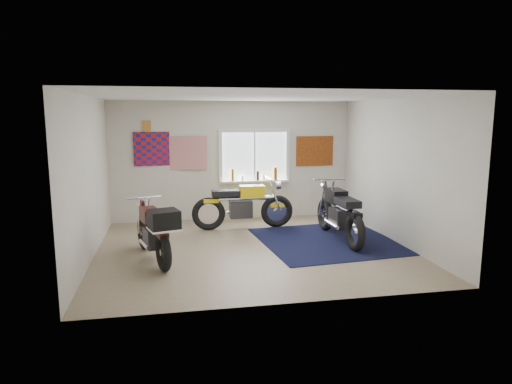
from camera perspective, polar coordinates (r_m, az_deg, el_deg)
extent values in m
plane|color=#9E896B|center=(8.33, -0.42, -7.07)|extent=(5.50, 5.50, 0.00)
plane|color=white|center=(7.98, -0.44, 11.84)|extent=(5.50, 5.50, 0.00)
plane|color=silver|center=(10.50, -2.91, 3.90)|extent=(5.50, 0.00, 5.50)
plane|color=silver|center=(5.63, 4.19, -1.02)|extent=(5.50, 0.00, 5.50)
plane|color=silver|center=(8.02, -20.15, 1.58)|extent=(0.00, 5.00, 5.00)
plane|color=silver|center=(8.96, 17.16, 2.52)|extent=(0.00, 5.00, 5.00)
cube|color=black|center=(8.91, 8.97, -6.02)|extent=(2.72, 2.82, 0.01)
cube|color=white|center=(10.55, -0.21, 4.49)|extent=(1.50, 0.02, 1.10)
cube|color=white|center=(10.50, -0.20, 7.69)|extent=(1.66, 0.06, 0.08)
cube|color=white|center=(10.61, -0.19, 1.31)|extent=(1.66, 0.06, 0.08)
cube|color=white|center=(10.42, -4.48, 4.40)|extent=(0.08, 0.06, 1.10)
cube|color=white|center=(10.71, 3.97, 4.54)|extent=(0.08, 0.06, 1.10)
cube|color=white|center=(10.54, -0.20, 4.48)|extent=(0.04, 0.06, 1.10)
cube|color=white|center=(10.55, -0.13, 1.37)|extent=(1.60, 0.16, 0.04)
cylinder|color=#885913|center=(10.43, -2.94, 2.15)|extent=(0.07, 0.07, 0.28)
cylinder|color=white|center=(10.47, -1.71, 1.75)|extent=(0.06, 0.06, 0.12)
cylinder|color=black|center=(10.53, 0.23, 2.07)|extent=(0.06, 0.06, 0.22)
cylinder|color=#C8C817|center=(10.57, 1.00, 1.88)|extent=(0.05, 0.05, 0.14)
cylinder|color=brown|center=(10.61, 2.44, 2.34)|extent=(0.09, 0.09, 0.30)
plane|color=red|center=(10.35, -12.31, 5.29)|extent=(1.00, 0.07, 1.00)
plane|color=red|center=(10.35, -8.68, 4.84)|extent=(0.90, 0.09, 0.90)
cube|color=#B67A34|center=(10.34, -13.53, 8.01)|extent=(0.18, 0.02, 0.24)
cube|color=#A54C14|center=(10.90, 7.33, 5.10)|extent=(0.90, 0.03, 0.70)
torus|color=black|center=(9.83, 2.62, -2.41)|extent=(0.70, 0.14, 0.70)
torus|color=black|center=(9.60, -5.95, -2.74)|extent=(0.70, 0.14, 0.70)
cylinder|color=silver|center=(9.83, 2.62, -2.41)|extent=(0.12, 0.11, 0.12)
cylinder|color=silver|center=(9.60, -5.95, -2.74)|extent=(0.12, 0.11, 0.12)
cylinder|color=silver|center=(9.63, -1.62, -0.81)|extent=(1.32, 0.10, 0.09)
cube|color=#2A2A2C|center=(9.66, -1.92, -2.17)|extent=(0.47, 0.29, 0.36)
cylinder|color=silver|center=(9.85, -2.07, -2.57)|extent=(0.58, 0.07, 0.07)
cube|color=yellow|center=(9.63, -0.52, 0.09)|extent=(0.52, 0.27, 0.25)
cube|color=black|center=(9.55, -3.80, -0.14)|extent=(0.58, 0.29, 0.13)
cube|color=yellow|center=(9.55, -5.66, -1.07)|extent=(0.31, 0.17, 0.08)
cube|color=yellow|center=(9.80, 2.63, -1.69)|extent=(0.29, 0.15, 0.05)
cylinder|color=silver|center=(9.66, 1.56, 1.75)|extent=(0.04, 0.65, 0.04)
cylinder|color=silver|center=(9.73, 2.77, 0.80)|extent=(0.11, 0.17, 0.17)
torus|color=black|center=(9.66, 8.63, -2.77)|extent=(0.15, 0.69, 0.68)
torus|color=black|center=(8.30, 12.29, -4.94)|extent=(0.15, 0.69, 0.68)
cylinder|color=silver|center=(9.66, 8.63, -2.77)|extent=(0.11, 0.12, 0.12)
cylinder|color=silver|center=(8.30, 12.29, -4.94)|extent=(0.11, 0.12, 0.12)
cylinder|color=silver|center=(8.90, 10.39, -1.67)|extent=(0.12, 1.37, 0.10)
cube|color=#2A2A2C|center=(8.90, 10.47, -3.24)|extent=(0.31, 0.49, 0.37)
cylinder|color=silver|center=(8.86, 9.41, -3.99)|extent=(0.09, 0.60, 0.08)
cube|color=black|center=(9.05, 9.95, -0.49)|extent=(0.29, 0.55, 0.26)
cube|color=black|center=(8.53, 11.37, -1.29)|extent=(0.31, 0.60, 0.13)
cube|color=black|center=(8.27, 12.22, -2.74)|extent=(0.18, 0.33, 0.09)
cube|color=black|center=(9.64, 8.65, -2.02)|extent=(0.16, 0.31, 0.05)
cylinder|color=silver|center=(9.35, 9.17, 1.60)|extent=(0.67, 0.05, 0.04)
cylinder|color=silver|center=(9.57, 8.68, 0.75)|extent=(0.18, 0.11, 0.17)
torus|color=black|center=(8.47, -13.86, -4.93)|extent=(0.29, 0.63, 0.62)
torus|color=black|center=(7.22, -11.50, -7.37)|extent=(0.29, 0.63, 0.62)
cylinder|color=silver|center=(8.47, -13.86, -4.93)|extent=(0.12, 0.13, 0.10)
cylinder|color=silver|center=(7.22, -11.50, -7.37)|extent=(0.12, 0.13, 0.10)
cylinder|color=silver|center=(7.77, -12.85, -4.02)|extent=(0.41, 1.18, 0.09)
cube|color=#2A2A2C|center=(7.77, -12.71, -5.60)|extent=(0.37, 0.48, 0.32)
cylinder|color=silver|center=(7.77, -13.78, -6.38)|extent=(0.20, 0.52, 0.07)
cube|color=#390F09|center=(7.90, -13.18, -2.82)|extent=(0.37, 0.52, 0.23)
cube|color=black|center=(7.43, -12.27, -3.72)|extent=(0.40, 0.58, 0.11)
cube|color=#390F09|center=(7.19, -11.67, -5.23)|extent=(0.22, 0.32, 0.08)
cube|color=#390F09|center=(8.44, -13.89, -4.18)|extent=(0.20, 0.29, 0.05)
cylinder|color=silver|center=(8.16, -13.78, -0.67)|extent=(0.58, 0.19, 0.03)
cylinder|color=silver|center=(8.37, -14.03, -1.49)|extent=(0.17, 0.13, 0.15)
cube|color=black|center=(6.99, -11.44, -3.39)|extent=(0.52, 0.50, 0.29)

